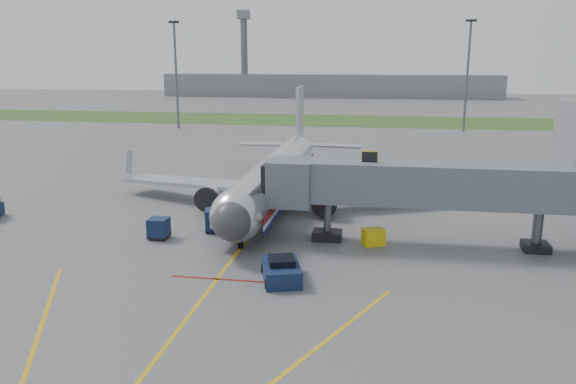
% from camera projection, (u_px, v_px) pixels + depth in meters
% --- Properties ---
extents(ground, '(400.00, 400.00, 0.00)m').
position_uv_depth(ground, '(234.00, 257.00, 38.88)').
color(ground, '#565659').
rests_on(ground, ground).
extents(grass_strip, '(300.00, 25.00, 0.01)m').
position_uv_depth(grass_strip, '(338.00, 120.00, 125.20)').
color(grass_strip, '#2D4C1E').
rests_on(grass_strip, ground).
extents(apron_markings, '(21.52, 50.00, 0.01)m').
position_uv_depth(apron_markings, '(200.00, 302.00, 31.78)').
color(apron_markings, gold).
rests_on(apron_markings, ground).
extents(airliner, '(32.10, 35.67, 10.25)m').
position_uv_depth(airliner, '(275.00, 176.00, 52.89)').
color(airliner, silver).
rests_on(airliner, ground).
extents(jet_bridge, '(25.30, 4.00, 6.90)m').
position_uv_depth(jet_bridge, '(423.00, 186.00, 40.55)').
color(jet_bridge, slate).
rests_on(jet_bridge, ground).
extents(light_mast_left, '(2.00, 0.44, 20.40)m').
position_uv_depth(light_mast_left, '(176.00, 73.00, 108.40)').
color(light_mast_left, '#595B60').
rests_on(light_mast_left, ground).
extents(light_mast_right, '(2.00, 0.44, 20.40)m').
position_uv_depth(light_mast_right, '(467.00, 73.00, 104.26)').
color(light_mast_right, '#595B60').
rests_on(light_mast_right, ground).
extents(distant_terminal, '(120.00, 14.00, 8.00)m').
position_uv_depth(distant_terminal, '(329.00, 85.00, 202.63)').
color(distant_terminal, slate).
rests_on(distant_terminal, ground).
extents(control_tower, '(4.00, 4.00, 30.00)m').
position_uv_depth(control_tower, '(244.00, 47.00, 199.63)').
color(control_tower, '#595B60').
rests_on(control_tower, ground).
extents(pushback_tug, '(3.13, 4.07, 1.49)m').
position_uv_depth(pushback_tug, '(281.00, 271.00, 34.73)').
color(pushback_tug, '#0D203C').
rests_on(pushback_tug, ground).
extents(baggage_cart_a, '(1.75, 1.75, 1.49)m').
position_uv_depth(baggage_cart_a, '(235.00, 200.00, 51.51)').
color(baggage_cart_a, '#0D203C').
rests_on(baggage_cart_a, ground).
extents(baggage_cart_b, '(1.50, 1.50, 1.59)m').
position_uv_depth(baggage_cart_b, '(159.00, 228.00, 42.82)').
color(baggage_cart_b, '#0D203C').
rests_on(baggage_cart_b, ground).
extents(baggage_cart_c, '(2.05, 2.05, 1.78)m').
position_uv_depth(baggage_cart_c, '(216.00, 220.00, 44.63)').
color(baggage_cart_c, '#0D203C').
rests_on(baggage_cart_c, ground).
extents(belt_loader, '(2.71, 4.27, 2.04)m').
position_uv_depth(belt_loader, '(248.00, 198.00, 53.22)').
color(belt_loader, '#0D203C').
rests_on(belt_loader, ground).
extents(ground_power_cart, '(1.84, 1.59, 1.24)m').
position_uv_depth(ground_power_cart, '(373.00, 237.00, 41.35)').
color(ground_power_cart, yellow).
rests_on(ground_power_cart, ground).
extents(ramp_worker, '(0.73, 0.70, 1.69)m').
position_uv_depth(ramp_worker, '(209.00, 188.00, 56.00)').
color(ramp_worker, '#9CE81B').
rests_on(ramp_worker, ground).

